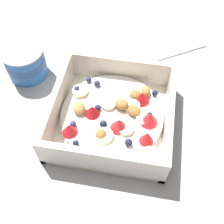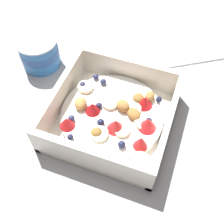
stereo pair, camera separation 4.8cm
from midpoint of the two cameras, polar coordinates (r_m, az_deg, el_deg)
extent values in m
plane|color=#9E9EA3|center=(0.50, -4.25, -3.71)|extent=(2.40, 2.40, 0.00)
cube|color=white|center=(0.50, -2.74, -1.83)|extent=(0.20, 0.20, 0.01)
cube|color=white|center=(0.47, 8.70, -1.73)|extent=(0.20, 0.01, 0.06)
cube|color=white|center=(0.50, -13.77, 1.53)|extent=(0.20, 0.01, 0.06)
cube|color=white|center=(0.43, -5.50, -10.52)|extent=(0.01, 0.18, 0.06)
cube|color=white|center=(0.54, -0.76, 8.34)|extent=(0.01, 0.18, 0.06)
cylinder|color=white|center=(0.49, -2.80, -1.01)|extent=(0.18, 0.18, 0.02)
cylinder|color=#F7EFC6|center=(0.47, 3.75, -1.39)|extent=(0.03, 0.03, 0.01)
cylinder|color=#F4EAB7|center=(0.46, -4.64, -5.06)|extent=(0.03, 0.03, 0.01)
cylinder|color=beige|center=(0.44, 4.64, -9.06)|extent=(0.04, 0.04, 0.01)
cylinder|color=#F7EFC6|center=(0.49, -3.63, 1.59)|extent=(0.04, 0.04, 0.01)
cylinder|color=#F7EFC6|center=(0.49, 1.37, 1.06)|extent=(0.03, 0.03, 0.01)
cylinder|color=#F4EAB7|center=(0.46, -0.11, -3.72)|extent=(0.03, 0.03, 0.01)
cylinder|color=#F4EAB7|center=(0.51, -9.23, 4.07)|extent=(0.04, 0.04, 0.01)
cone|color=red|center=(0.48, -6.99, 0.14)|extent=(0.04, 0.04, 0.02)
cone|color=red|center=(0.46, -1.56, -2.72)|extent=(0.04, 0.04, 0.03)
cone|color=red|center=(0.49, 3.45, 2.91)|extent=(0.03, 0.03, 0.02)
cone|color=red|center=(0.44, 4.17, -5.41)|extent=(0.03, 0.03, 0.03)
cone|color=red|center=(0.46, -11.71, -3.63)|extent=(0.03, 0.03, 0.02)
cone|color=red|center=(0.46, 4.87, -1.46)|extent=(0.04, 0.04, 0.03)
sphere|color=#191E3D|center=(0.47, -4.94, -2.67)|extent=(0.01, 0.01, 0.01)
sphere|color=#191E3D|center=(0.48, 4.94, -0.87)|extent=(0.01, 0.01, 0.01)
sphere|color=#191E3D|center=(0.45, -10.50, -6.55)|extent=(0.01, 0.01, 0.01)
sphere|color=navy|center=(0.53, -7.46, 6.47)|extent=(0.01, 0.01, 0.01)
sphere|color=#23284C|center=(0.49, -5.77, 0.75)|extent=(0.01, 0.01, 0.01)
sphere|color=navy|center=(0.47, -10.95, -2.68)|extent=(0.01, 0.01, 0.01)
sphere|color=navy|center=(0.52, -5.77, 5.71)|extent=(0.01, 0.01, 0.01)
sphere|color=navy|center=(0.47, 5.42, -2.04)|extent=(0.01, 0.01, 0.01)
sphere|color=#23284C|center=(0.50, 1.69, 3.44)|extent=(0.01, 0.01, 0.01)
sphere|color=#191E3D|center=(0.45, 0.34, -6.54)|extent=(0.01, 0.01, 0.01)
sphere|color=navy|center=(0.52, -9.89, 4.53)|extent=(0.01, 0.01, 0.01)
sphere|color=#191E3D|center=(0.51, 6.17, 3.67)|extent=(0.01, 0.01, 0.01)
ellipsoid|color=olive|center=(0.50, 2.08, 3.38)|extent=(0.03, 0.03, 0.01)
ellipsoid|color=tan|center=(0.49, -9.59, 0.59)|extent=(0.03, 0.03, 0.02)
ellipsoid|color=#AD7F42|center=(0.50, 4.26, 4.06)|extent=(0.02, 0.02, 0.02)
ellipsoid|color=olive|center=(0.48, 1.69, 0.05)|extent=(0.03, 0.03, 0.01)
ellipsoid|color=#AD7F42|center=(0.48, -0.82, 1.40)|extent=(0.03, 0.03, 0.02)
ellipsoid|color=olive|center=(0.46, -5.75, -4.73)|extent=(0.03, 0.03, 0.01)
ellipsoid|color=silver|center=(0.59, 4.69, 9.96)|extent=(0.05, 0.06, 0.01)
cylinder|color=silver|center=(0.63, 11.97, 11.85)|extent=(0.07, 0.11, 0.01)
cylinder|color=#3370B7|center=(0.59, -19.64, 9.37)|extent=(0.08, 0.08, 0.06)
cylinder|color=#2D5193|center=(0.59, -19.73, 9.57)|extent=(0.08, 0.08, 0.02)
cylinder|color=#B7BCC6|center=(0.57, -20.55, 11.58)|extent=(0.08, 0.08, 0.00)
camera|label=1|loc=(0.02, -92.87, -4.12)|focal=44.45mm
camera|label=2|loc=(0.02, 87.13, 4.12)|focal=44.45mm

